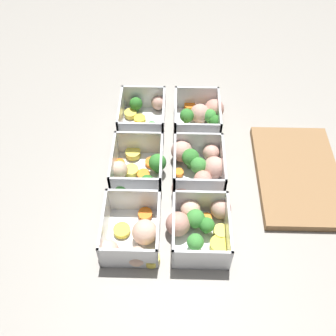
{
  "coord_description": "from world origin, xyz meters",
  "views": [
    {
      "loc": [
        0.55,
        0.01,
        0.7
      ],
      "look_at": [
        0.0,
        0.0,
        0.02
      ],
      "focal_mm": 42.0,
      "sensor_mm": 36.0,
      "label": 1
    }
  ],
  "objects_px": {
    "container_near_left": "(144,115)",
    "container_near_right": "(133,237)",
    "container_near_center": "(137,169)",
    "container_far_center": "(197,166)",
    "container_far_left": "(202,116)",
    "container_far_right": "(199,225)"
  },
  "relations": [
    {
      "from": "container_near_center",
      "to": "container_far_left",
      "type": "xyz_separation_m",
      "value": [
        -0.17,
        0.15,
        0.0
      ]
    },
    {
      "from": "container_near_right",
      "to": "container_far_left",
      "type": "bearing_deg",
      "value": 157.35
    },
    {
      "from": "container_near_left",
      "to": "container_far_right",
      "type": "bearing_deg",
      "value": 22.42
    },
    {
      "from": "container_near_left",
      "to": "container_far_center",
      "type": "xyz_separation_m",
      "value": [
        0.16,
        0.13,
        0.0
      ]
    },
    {
      "from": "container_near_center",
      "to": "container_far_right",
      "type": "height_order",
      "value": "same"
    },
    {
      "from": "container_near_right",
      "to": "container_far_right",
      "type": "bearing_deg",
      "value": 102.99
    },
    {
      "from": "container_near_left",
      "to": "container_far_left",
      "type": "xyz_separation_m",
      "value": [
        0.0,
        0.14,
        0.0
      ]
    },
    {
      "from": "container_near_center",
      "to": "container_far_center",
      "type": "distance_m",
      "value": 0.13
    },
    {
      "from": "container_near_left",
      "to": "container_far_right",
      "type": "distance_m",
      "value": 0.34
    },
    {
      "from": "container_near_left",
      "to": "container_far_right",
      "type": "height_order",
      "value": "same"
    },
    {
      "from": "container_far_center",
      "to": "container_far_right",
      "type": "relative_size",
      "value": 1.06
    },
    {
      "from": "container_far_right",
      "to": "container_far_center",
      "type": "bearing_deg",
      "value": 179.71
    },
    {
      "from": "container_near_center",
      "to": "container_far_center",
      "type": "xyz_separation_m",
      "value": [
        -0.01,
        0.13,
        0.0
      ]
    },
    {
      "from": "container_near_center",
      "to": "container_near_right",
      "type": "relative_size",
      "value": 1.03
    },
    {
      "from": "container_far_left",
      "to": "container_near_center",
      "type": "bearing_deg",
      "value": -40.69
    },
    {
      "from": "container_near_center",
      "to": "container_far_center",
      "type": "relative_size",
      "value": 0.94
    },
    {
      "from": "container_near_right",
      "to": "container_far_left",
      "type": "xyz_separation_m",
      "value": [
        -0.34,
        0.14,
        0.0
      ]
    },
    {
      "from": "container_far_center",
      "to": "container_near_right",
      "type": "bearing_deg",
      "value": -35.64
    },
    {
      "from": "container_far_right",
      "to": "container_near_right",
      "type": "bearing_deg",
      "value": -77.01
    },
    {
      "from": "container_near_left",
      "to": "container_near_right",
      "type": "xyz_separation_m",
      "value": [
        0.34,
        0.0,
        0.0
      ]
    },
    {
      "from": "container_near_right",
      "to": "container_far_right",
      "type": "xyz_separation_m",
      "value": [
        -0.03,
        0.13,
        0.0
      ]
    },
    {
      "from": "container_near_left",
      "to": "container_far_center",
      "type": "height_order",
      "value": "same"
    }
  ]
}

